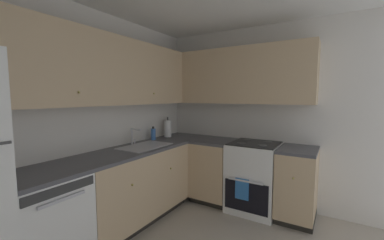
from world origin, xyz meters
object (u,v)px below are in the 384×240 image
oven_range (254,176)px  soap_bottle (153,134)px  dishwasher (43,227)px  paper_towel_roll (168,129)px

oven_range → soap_bottle: soap_bottle is taller
dishwasher → soap_bottle: (1.63, 0.18, 0.55)m
oven_range → soap_bottle: size_ratio=5.46×
dishwasher → oven_range: size_ratio=0.82×
soap_bottle → paper_towel_roll: paper_towel_roll is taller
soap_bottle → paper_towel_roll: bearing=-3.6°
oven_range → paper_towel_roll: paper_towel_roll is taller
paper_towel_roll → soap_bottle: bearing=176.4°
oven_range → paper_towel_roll: size_ratio=3.30×
soap_bottle → oven_range: bearing=-69.8°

